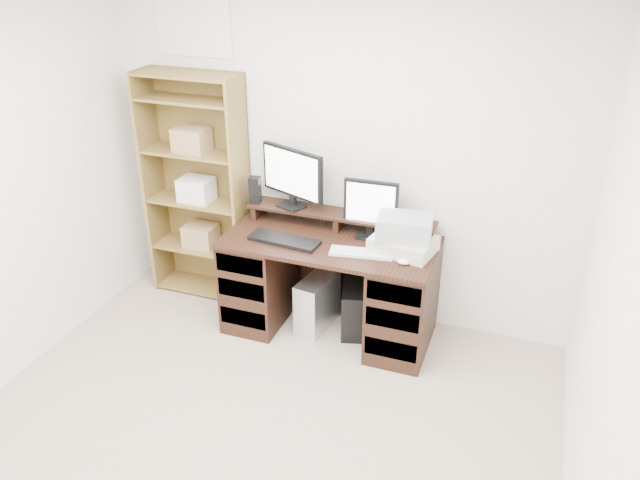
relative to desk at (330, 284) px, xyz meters
The scene contains 14 objects.
room 1.85m from the desk, 92.31° to the right, with size 3.54×4.04×2.54m.
desk is the anchor object (origin of this frame).
riser_shelf 0.50m from the desk, 90.00° to the left, with size 1.40×0.22×0.12m.
monitor_wide 0.84m from the desk, 150.82° to the left, with size 0.53×0.24×0.45m.
monitor_small 0.66m from the desk, 32.81° to the left, with size 0.38×0.15×0.42m.
speaker 0.90m from the desk, 164.62° to the left, with size 0.08×0.08×0.20m, color black.
keyboard_black 0.50m from the desk, 154.16° to the right, with size 0.50×0.17×0.03m, color black.
keyboard_white 0.48m from the desk, 26.08° to the right, with size 0.43×0.13×0.02m, color silver.
mouse 0.70m from the desk, 16.67° to the right, with size 0.08×0.05×0.03m, color white.
printer 0.66m from the desk, ahead, with size 0.41×0.31×0.10m, color beige.
basket 0.75m from the desk, ahead, with size 0.36×0.26×0.15m, color #999EA3.
tower_silver 0.21m from the desk, behind, with size 0.18×0.41×0.41m, color silver.
tower_black 0.27m from the desk, 16.67° to the left, with size 0.25×0.40×0.37m.
bookshelf 1.30m from the desk, 169.66° to the left, with size 0.80×0.30×1.80m.
Camera 1 is at (1.34, -2.07, 2.72)m, focal length 35.00 mm.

